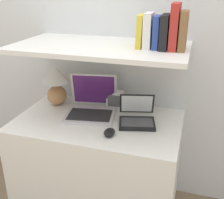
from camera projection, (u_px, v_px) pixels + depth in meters
wall_back at (115, 40)px, 2.01m from camera, size 6.00×0.05×2.40m
desk at (99, 167)px, 1.98m from camera, size 1.08×0.65×0.75m
back_riser at (113, 118)px, 2.20m from camera, size 1.08×0.04×1.20m
shelf at (100, 47)px, 1.72m from camera, size 1.08×0.59×0.03m
table_lamp at (56, 83)px, 2.01m from camera, size 0.20×0.20×0.29m
laptop_large at (91, 107)px, 1.91m from camera, size 0.37×0.36×0.26m
laptop_small at (137, 117)px, 1.80m from camera, size 0.27×0.28×0.17m
computer_mouse at (109, 132)px, 1.65m from camera, size 0.07×0.10×0.03m
router_box at (115, 99)px, 2.01m from camera, size 0.11×0.07×0.12m
book_brown at (183, 31)px, 1.54m from camera, size 0.04×0.15×0.21m
book_red at (175, 27)px, 1.55m from camera, size 0.04×0.16×0.25m
book_black at (165, 32)px, 1.58m from camera, size 0.04×0.17×0.19m
book_blue at (157, 32)px, 1.59m from camera, size 0.03×0.13×0.18m
book_white at (148, 31)px, 1.60m from camera, size 0.04×0.14×0.20m
book_yellow at (141, 31)px, 1.61m from camera, size 0.04×0.13×0.19m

